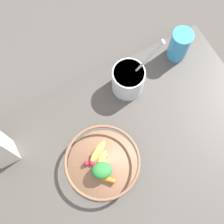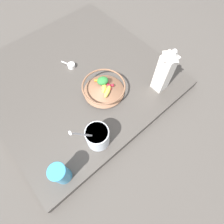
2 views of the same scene
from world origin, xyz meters
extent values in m
plane|color=#4C4742|center=(0.00, 0.00, 0.00)|extent=(6.00, 6.00, 0.00)
cube|color=#47423D|center=(0.00, 0.00, 0.02)|extent=(1.03, 1.03, 0.05)
cylinder|color=brown|center=(-0.21, -0.05, 0.05)|extent=(0.13, 0.13, 0.01)
cone|color=brown|center=(-0.21, -0.05, 0.08)|extent=(0.23, 0.23, 0.05)
torus|color=brown|center=(-0.21, -0.05, 0.11)|extent=(0.24, 0.24, 0.01)
ellipsoid|color=#EFD64C|center=(-0.21, -0.05, 0.10)|extent=(0.06, 0.06, 0.02)
ellipsoid|color=#EFD64C|center=(-0.25, -0.04, 0.10)|extent=(0.06, 0.08, 0.02)
cylinder|color=orange|center=(-0.21, -0.05, 0.09)|extent=(0.05, 0.03, 0.02)
cylinder|color=orange|center=(-0.15, -0.06, 0.09)|extent=(0.05, 0.05, 0.02)
sphere|color=red|center=(-0.20, -0.06, 0.10)|extent=(0.02, 0.02, 0.02)
sphere|color=red|center=(-0.22, -0.08, 0.10)|extent=(0.02, 0.02, 0.02)
sphere|color=red|center=(-0.22, -0.04, 0.10)|extent=(0.02, 0.02, 0.02)
sphere|color=red|center=(-0.24, -0.07, 0.09)|extent=(0.02, 0.02, 0.02)
sphere|color=red|center=(-0.23, -0.09, 0.09)|extent=(0.02, 0.02, 0.02)
sphere|color=red|center=(-0.21, -0.08, 0.10)|extent=(0.02, 0.02, 0.02)
ellipsoid|color=#2D7F38|center=(-0.18, -0.06, 0.12)|extent=(0.07, 0.08, 0.03)
cylinder|color=silver|center=(-0.41, 0.16, 0.11)|extent=(0.11, 0.11, 0.11)
cylinder|color=white|center=(-0.41, 0.16, 0.15)|extent=(0.10, 0.10, 0.02)
cylinder|color=silver|center=(-0.41, 0.21, 0.21)|extent=(0.02, 0.11, 0.19)
ellipsoid|color=silver|center=(-0.40, 0.26, 0.30)|extent=(0.02, 0.02, 0.01)
cylinder|color=#3893C6|center=(-0.44, 0.38, 0.12)|extent=(0.07, 0.07, 0.13)
torus|color=#3893C6|center=(-0.44, 0.38, 0.18)|extent=(0.07, 0.07, 0.01)
camera|label=1|loc=(-0.06, -0.10, 1.08)|focal=50.00mm
camera|label=2|loc=(-0.66, 0.29, 0.88)|focal=28.00mm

